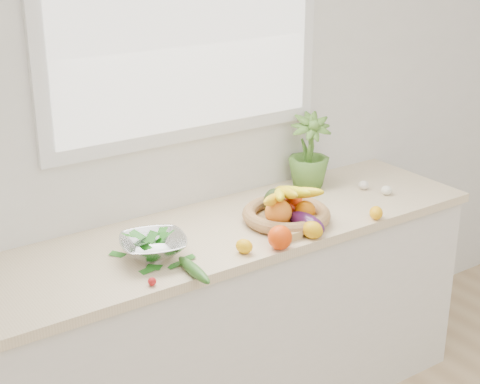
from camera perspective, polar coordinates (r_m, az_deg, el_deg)
back_wall at (r=3.08m, az=-4.19°, el=6.79°), size 4.50×0.02×2.70m
counter_cabinet at (r=3.20m, az=-0.95°, el=-10.48°), size 2.20×0.58×0.86m
countertop at (r=2.99m, az=-1.01°, el=-3.12°), size 2.24×0.62×0.04m
window_frame at (r=2.99m, az=-4.24°, el=14.18°), size 1.30×0.03×1.10m
window_pane at (r=2.98m, az=-4.04°, el=14.14°), size 1.18×0.01×0.98m
orange_loose at (r=2.79m, az=3.12°, el=-3.54°), size 0.12×0.12×0.09m
lemon_a at (r=2.76m, az=0.33°, el=-4.24°), size 0.07×0.08×0.06m
lemon_b at (r=3.11m, az=10.51°, el=-1.60°), size 0.09×0.09×0.06m
lemon_c at (r=2.89m, az=5.65°, el=-2.94°), size 0.10×0.11×0.07m
apple at (r=3.06m, az=3.74°, el=-1.52°), size 0.08×0.08×0.07m
ginger at (r=2.87m, az=3.81°, el=-3.46°), size 0.10×0.04×0.03m
garlic_a at (r=3.38m, az=11.30°, el=0.13°), size 0.06×0.06×0.04m
garlic_b at (r=3.43m, az=9.57°, el=0.53°), size 0.05×0.05×0.04m
garlic_c at (r=3.04m, az=2.48°, el=-1.89°), size 0.05×0.05×0.04m
eggplant at (r=2.94m, az=5.19°, el=-2.40°), size 0.08×0.20×0.08m
cucumber at (r=2.60m, az=-3.60°, el=-6.05°), size 0.06×0.23×0.04m
radish at (r=2.55m, az=-6.84°, el=-6.91°), size 0.04×0.04×0.03m
potted_herb at (r=3.39m, az=5.40°, el=3.20°), size 0.25×0.25×0.34m
fruit_basket at (r=3.02m, az=3.57°, el=-1.39°), size 0.46×0.46×0.19m
colander_with_spinach at (r=2.72m, az=-6.76°, el=-3.89°), size 0.31×0.31×0.13m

